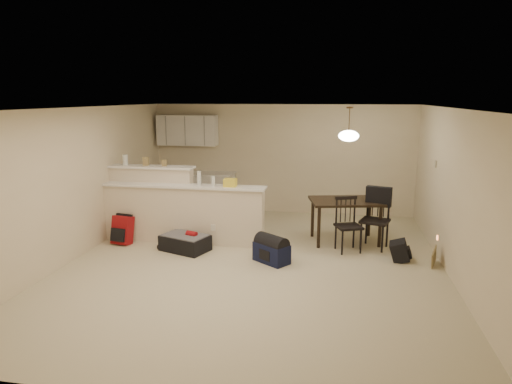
% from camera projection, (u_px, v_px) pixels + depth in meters
% --- Properties ---
extents(room, '(7.00, 7.02, 2.50)m').
position_uv_depth(room, '(254.00, 189.00, 7.16)').
color(room, beige).
rests_on(room, ground).
extents(breakfast_bar, '(3.08, 0.58, 1.39)m').
position_uv_depth(breakfast_bar, '(172.00, 209.00, 8.55)').
color(breakfast_bar, beige).
rests_on(breakfast_bar, ground).
extents(upper_cabinets, '(1.40, 0.34, 0.70)m').
position_uv_depth(upper_cabinets, '(187.00, 130.00, 10.61)').
color(upper_cabinets, white).
rests_on(upper_cabinets, room).
extents(kitchen_counter, '(1.80, 0.60, 0.90)m').
position_uv_depth(kitchen_counter, '(196.00, 193.00, 10.75)').
color(kitchen_counter, white).
rests_on(kitchen_counter, ground).
extents(thermostat, '(0.02, 0.12, 0.12)m').
position_uv_depth(thermostat, '(435.00, 164.00, 8.08)').
color(thermostat, beige).
rests_on(thermostat, room).
extents(jar, '(0.10, 0.10, 0.20)m').
position_uv_depth(jar, '(125.00, 160.00, 8.66)').
color(jar, silver).
rests_on(jar, breakfast_bar).
extents(cereal_box, '(0.10, 0.07, 0.16)m').
position_uv_depth(cereal_box, '(146.00, 161.00, 8.60)').
color(cereal_box, '#96804D').
rests_on(cereal_box, breakfast_bar).
extents(small_box, '(0.08, 0.06, 0.12)m').
position_uv_depth(small_box, '(164.00, 163.00, 8.54)').
color(small_box, '#96804D').
rests_on(small_box, breakfast_bar).
extents(bottle_a, '(0.07, 0.07, 0.26)m').
position_uv_depth(bottle_a, '(199.00, 178.00, 8.24)').
color(bottle_a, silver).
rests_on(bottle_a, breakfast_bar).
extents(bottle_b, '(0.06, 0.06, 0.18)m').
position_uv_depth(bottle_b, '(213.00, 181.00, 8.20)').
color(bottle_b, silver).
rests_on(bottle_b, breakfast_bar).
extents(bag_lump, '(0.22, 0.18, 0.14)m').
position_uv_depth(bag_lump, '(230.00, 183.00, 8.15)').
color(bag_lump, '#96804D').
rests_on(bag_lump, breakfast_bar).
extents(dining_table, '(1.43, 1.11, 0.80)m').
position_uv_depth(dining_table, '(346.00, 205.00, 8.43)').
color(dining_table, black).
rests_on(dining_table, ground).
extents(pendant_lamp, '(0.36, 0.36, 0.62)m').
position_uv_depth(pendant_lamp, '(349.00, 135.00, 8.16)').
color(pendant_lamp, brown).
rests_on(pendant_lamp, room).
extents(dining_chair_near, '(0.53, 0.52, 0.96)m').
position_uv_depth(dining_chair_near, '(349.00, 225.00, 7.94)').
color(dining_chair_near, black).
rests_on(dining_chair_near, ground).
extents(dining_chair_far, '(0.58, 0.57, 1.07)m').
position_uv_depth(dining_chair_far, '(375.00, 219.00, 8.10)').
color(dining_chair_far, black).
rests_on(dining_chair_far, ground).
extents(suitcase, '(0.93, 0.76, 0.27)m').
position_uv_depth(suitcase, '(185.00, 243.00, 8.05)').
color(suitcase, black).
rests_on(suitcase, ground).
extents(red_backpack, '(0.38, 0.27, 0.52)m').
position_uv_depth(red_backpack, '(123.00, 230.00, 8.41)').
color(red_backpack, maroon).
rests_on(red_backpack, ground).
extents(navy_duffel, '(0.66, 0.60, 0.32)m').
position_uv_depth(navy_duffel, '(272.00, 253.00, 7.47)').
color(navy_duffel, '#101533').
rests_on(navy_duffel, ground).
extents(black_daypack, '(0.30, 0.39, 0.32)m').
position_uv_depth(black_daypack, '(400.00, 251.00, 7.57)').
color(black_daypack, black).
rests_on(black_daypack, ground).
extents(cardboard_sheet, '(0.14, 0.36, 0.28)m').
position_uv_depth(cardboard_sheet, '(434.00, 258.00, 7.31)').
color(cardboard_sheet, '#96804D').
rests_on(cardboard_sheet, ground).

